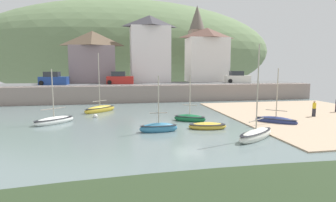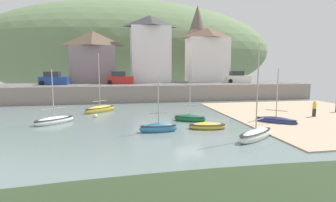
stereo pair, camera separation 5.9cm
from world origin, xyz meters
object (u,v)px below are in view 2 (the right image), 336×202
object	(u,v)px
parked_car_end_of_row	(238,78)
waterfront_building_left	(93,56)
mooring_buoy	(95,116)
sailboat_tall_mast	(207,126)
sailboat_white_hull	(190,118)
sailboat_far_left	(158,128)
parked_car_by_wall	(120,79)
sailboat_blue_trim	(276,121)
waterfront_building_right	(207,54)
waterfront_building_centre	(150,49)
motorboat_with_cabin	(256,135)
parked_car_near_slipway	(54,79)
sailboat_nearest_shore	(54,120)
fishing_boat_green	(100,109)
church_with_spire	(197,42)
person_near_water	(314,108)

from	to	relation	value
parked_car_end_of_row	waterfront_building_left	bearing A→B (deg)	176.12
parked_car_end_of_row	mooring_buoy	xyz separation A→B (m)	(-22.28, -15.37, -3.07)
sailboat_tall_mast	sailboat_white_hull	distance (m)	3.45
sailboat_far_left	parked_car_by_wall	xyz separation A→B (m)	(-2.64, 22.56, 2.90)
parked_car_by_wall	mooring_buoy	distance (m)	15.92
sailboat_blue_trim	mooring_buoy	distance (m)	17.41
waterfront_building_left	waterfront_building_right	size ratio (longest dim) A/B	0.90
waterfront_building_centre	sailboat_blue_trim	bearing A→B (deg)	-72.28
motorboat_with_cabin	parked_car_by_wall	size ratio (longest dim) A/B	1.62
sailboat_tall_mast	waterfront_building_right	bearing A→B (deg)	80.89
waterfront_building_left	waterfront_building_centre	size ratio (longest dim) A/B	0.75
sailboat_far_left	parked_car_near_slipway	world-z (taller)	sailboat_far_left
sailboat_tall_mast	parked_car_by_wall	bearing A→B (deg)	116.06
waterfront_building_right	sailboat_nearest_shore	xyz separation A→B (m)	(-21.80, -22.19, -6.96)
sailboat_tall_mast	sailboat_nearest_shore	bearing A→B (deg)	169.80
fishing_boat_green	sailboat_blue_trim	size ratio (longest dim) A/B	1.32
sailboat_tall_mast	sailboat_blue_trim	world-z (taller)	sailboat_blue_trim
church_with_spire	mooring_buoy	distance (m)	31.17
waterfront_building_left	sailboat_white_hull	distance (m)	26.40
waterfront_building_left	parked_car_near_slipway	xyz separation A→B (m)	(-5.46, -4.50, -3.56)
motorboat_with_cabin	parked_car_end_of_row	bearing A→B (deg)	33.51
sailboat_nearest_shore	parked_car_near_slipway	xyz separation A→B (m)	(-3.53, 17.69, 2.93)
church_with_spire	motorboat_with_cabin	bearing A→B (deg)	-99.39
sailboat_nearest_shore	parked_car_end_of_row	xyz separation A→B (m)	(25.75, 17.69, 2.93)
mooring_buoy	sailboat_far_left	bearing A→B (deg)	-53.14
waterfront_building_left	waterfront_building_right	xyz separation A→B (m)	(19.87, 0.00, 0.47)
waterfront_building_left	sailboat_tall_mast	xyz separation A→B (m)	(11.10, -26.74, -6.55)
parked_car_end_of_row	sailboat_white_hull	bearing A→B (deg)	-118.44
waterfront_building_left	waterfront_building_right	bearing A→B (deg)	0.00
sailboat_blue_trim	parked_car_by_wall	xyz separation A→B (m)	(-13.56, 21.45, 2.92)
waterfront_building_centre	parked_car_end_of_row	size ratio (longest dim) A/B	2.66
sailboat_tall_mast	parked_car_by_wall	distance (m)	23.45
parked_car_by_wall	person_near_water	size ratio (longest dim) A/B	2.62
sailboat_tall_mast	sailboat_blue_trim	xyz separation A→B (m)	(6.76, 0.79, 0.07)
motorboat_with_cabin	parked_car_end_of_row	world-z (taller)	motorboat_with_cabin
sailboat_nearest_shore	person_near_water	bearing A→B (deg)	-44.87
motorboat_with_cabin	waterfront_building_centre	bearing A→B (deg)	62.41
waterfront_building_centre	sailboat_white_hull	distance (m)	24.66
parked_car_near_slipway	person_near_water	bearing A→B (deg)	-27.26
waterfront_building_left	motorboat_with_cabin	distance (m)	34.04
sailboat_white_hull	mooring_buoy	distance (m)	9.60
person_near_water	parked_car_by_wall	bearing A→B (deg)	134.54
church_with_spire	parked_car_near_slipway	distance (m)	26.84
motorboat_with_cabin	sailboat_tall_mast	size ratio (longest dim) A/B	2.07
sailboat_blue_trim	person_near_water	bearing A→B (deg)	63.21
waterfront_building_right	sailboat_far_left	xyz separation A→B (m)	(-12.94, -27.06, -6.93)
waterfront_building_centre	fishing_boat_green	xyz separation A→B (m)	(-7.75, -16.41, -7.84)
waterfront_building_right	sailboat_white_hull	size ratio (longest dim) A/B	2.10
waterfront_building_left	sailboat_blue_trim	bearing A→B (deg)	-55.47
waterfront_building_centre	person_near_water	xyz separation A→B (m)	(13.80, -23.88, -7.18)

